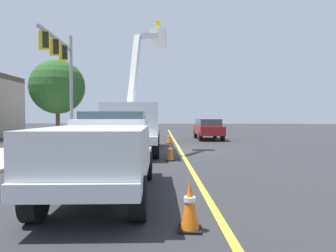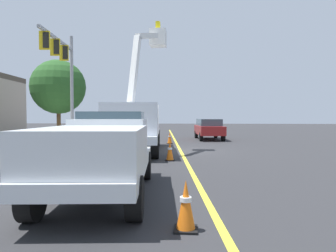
# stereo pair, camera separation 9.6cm
# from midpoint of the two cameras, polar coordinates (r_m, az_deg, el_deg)

# --- Properties ---
(ground) EXTENTS (120.00, 120.00, 0.00)m
(ground) POSITION_cam_midpoint_polar(r_m,az_deg,el_deg) (16.91, 2.17, -4.68)
(ground) COLOR #2D2D30
(sidewalk_far_side) EXTENTS (60.06, 9.68, 0.12)m
(sidewalk_far_side) POSITION_cam_midpoint_polar(r_m,az_deg,el_deg) (18.37, -24.88, -4.14)
(sidewalk_far_side) COLOR #B2ADA3
(sidewalk_far_side) RESTS_ON ground
(lane_centre_stripe) EXTENTS (49.76, 5.24, 0.01)m
(lane_centre_stripe) POSITION_cam_midpoint_polar(r_m,az_deg,el_deg) (16.91, 2.17, -4.66)
(lane_centre_stripe) COLOR yellow
(lane_centre_stripe) RESTS_ON ground
(utility_bucket_truck) EXTENTS (8.41, 3.32, 7.23)m
(utility_bucket_truck) POSITION_cam_midpoint_polar(r_m,az_deg,el_deg) (16.67, -6.20, 0.79)
(utility_bucket_truck) COLOR white
(utility_bucket_truck) RESTS_ON ground
(service_pickup_truck) EXTENTS (5.78, 2.66, 2.06)m
(service_pickup_truck) POSITION_cam_midpoint_polar(r_m,az_deg,el_deg) (7.50, -12.26, -4.40)
(service_pickup_truck) COLOR silver
(service_pickup_truck) RESTS_ON ground
(passing_minivan) EXTENTS (4.97, 2.38, 1.69)m
(passing_minivan) POSITION_cam_midpoint_polar(r_m,az_deg,el_deg) (25.06, 7.48, -0.32)
(passing_minivan) COLOR maroon
(passing_minivan) RESTS_ON ground
(traffic_cone_leading) EXTENTS (0.40, 0.40, 0.86)m
(traffic_cone_leading) POSITION_cam_midpoint_polar(r_m,az_deg,el_deg) (5.27, 3.58, -14.77)
(traffic_cone_leading) COLOR black
(traffic_cone_leading) RESTS_ON ground
(traffic_cone_mid_front) EXTENTS (0.40, 0.40, 0.85)m
(traffic_cone_mid_front) POSITION_cam_midpoint_polar(r_m,az_deg,el_deg) (13.08, 0.24, -4.76)
(traffic_cone_mid_front) COLOR black
(traffic_cone_mid_front) RESTS_ON ground
(traffic_cone_mid_rear) EXTENTS (0.40, 0.40, 0.85)m
(traffic_cone_mid_rear) POSITION_cam_midpoint_polar(r_m,az_deg,el_deg) (21.00, 0.11, -2.25)
(traffic_cone_mid_rear) COLOR black
(traffic_cone_mid_rear) RESTS_ON ground
(traffic_signal_mast) EXTENTS (5.74, 0.90, 7.51)m
(traffic_signal_mast) POSITION_cam_midpoint_polar(r_m,az_deg,el_deg) (20.76, -19.36, 10.74)
(traffic_signal_mast) COLOR gray
(traffic_signal_mast) RESTS_ON ground
(street_tree_right) EXTENTS (4.35, 4.35, 6.46)m
(street_tree_right) POSITION_cam_midpoint_polar(r_m,az_deg,el_deg) (26.07, -20.26, 6.93)
(street_tree_right) COLOR brown
(street_tree_right) RESTS_ON ground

